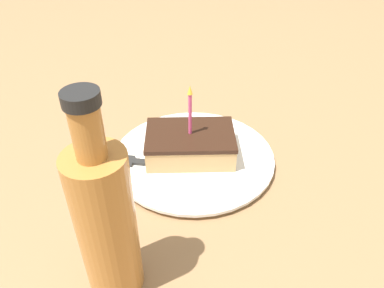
% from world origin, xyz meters
% --- Properties ---
extents(ground_plane, '(2.40, 2.40, 0.04)m').
position_xyz_m(ground_plane, '(0.00, 0.00, -0.02)').
color(ground_plane, olive).
rests_on(ground_plane, ground).
extents(plate, '(0.26, 0.26, 0.01)m').
position_xyz_m(plate, '(0.01, 0.00, 0.01)').
color(plate, white).
rests_on(plate, ground_plane).
extents(cake_slice, '(0.09, 0.14, 0.13)m').
position_xyz_m(cake_slice, '(0.01, 0.01, 0.03)').
color(cake_slice, tan).
rests_on(cake_slice, plate).
extents(fork, '(0.04, 0.16, 0.00)m').
position_xyz_m(fork, '(-0.01, 0.07, 0.02)').
color(fork, '#262626').
rests_on(fork, plate).
extents(bottle, '(0.06, 0.06, 0.25)m').
position_xyz_m(bottle, '(-0.21, 0.10, 0.10)').
color(bottle, '#B27233').
rests_on(bottle, ground_plane).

